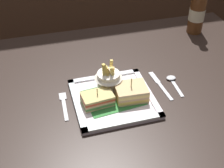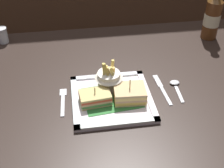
{
  "view_description": "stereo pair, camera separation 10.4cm",
  "coord_description": "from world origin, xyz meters",
  "px_view_note": "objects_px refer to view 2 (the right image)",
  "views": [
    {
      "loc": [
        -0.23,
        -0.83,
        1.42
      ],
      "look_at": [
        -0.01,
        -0.04,
        0.78
      ],
      "focal_mm": 48.67,
      "sensor_mm": 36.0,
      "label": 1
    },
    {
      "loc": [
        -0.13,
        -0.85,
        1.42
      ],
      "look_at": [
        -0.01,
        -0.04,
        0.78
      ],
      "focal_mm": 48.67,
      "sensor_mm": 36.0,
      "label": 2
    }
  ],
  "objects_px": {
    "spoon": "(176,85)",
    "pepper_shaker": "(3,36)",
    "sandwich_half_left": "(95,98)",
    "sandwich_half_right": "(130,94)",
    "fork": "(63,100)",
    "square_plate": "(112,99)",
    "dining_table": "(112,107)",
    "knife": "(162,88)",
    "beer_bottle": "(213,16)",
    "fries_cup": "(109,78)"
  },
  "relations": [
    {
      "from": "sandwich_half_left",
      "to": "knife",
      "type": "bearing_deg",
      "value": 12.19
    },
    {
      "from": "sandwich_half_left",
      "to": "fries_cup",
      "type": "relative_size",
      "value": 0.95
    },
    {
      "from": "sandwich_half_right",
      "to": "spoon",
      "type": "bearing_deg",
      "value": 17.12
    },
    {
      "from": "fries_cup",
      "to": "spoon",
      "type": "distance_m",
      "value": 0.25
    },
    {
      "from": "beer_bottle",
      "to": "spoon",
      "type": "distance_m",
      "value": 0.43
    },
    {
      "from": "square_plate",
      "to": "fork",
      "type": "height_order",
      "value": "square_plate"
    },
    {
      "from": "knife",
      "to": "spoon",
      "type": "bearing_deg",
      "value": 3.42
    },
    {
      "from": "sandwich_half_left",
      "to": "sandwich_half_right",
      "type": "height_order",
      "value": "sandwich_half_right"
    },
    {
      "from": "sandwich_half_right",
      "to": "sandwich_half_left",
      "type": "bearing_deg",
      "value": 180.0
    },
    {
      "from": "sandwich_half_right",
      "to": "knife",
      "type": "distance_m",
      "value": 0.14
    },
    {
      "from": "fries_cup",
      "to": "sandwich_half_left",
      "type": "bearing_deg",
      "value": -130.54
    },
    {
      "from": "sandwich_half_right",
      "to": "fries_cup",
      "type": "distance_m",
      "value": 0.09
    },
    {
      "from": "sandwich_half_right",
      "to": "fries_cup",
      "type": "height_order",
      "value": "fries_cup"
    },
    {
      "from": "dining_table",
      "to": "spoon",
      "type": "height_order",
      "value": "spoon"
    },
    {
      "from": "beer_bottle",
      "to": "spoon",
      "type": "relative_size",
      "value": 2.3
    },
    {
      "from": "square_plate",
      "to": "fries_cup",
      "type": "xyz_separation_m",
      "value": [
        -0.0,
        0.05,
        0.05
      ]
    },
    {
      "from": "sandwich_half_right",
      "to": "fork",
      "type": "height_order",
      "value": "sandwich_half_right"
    },
    {
      "from": "fries_cup",
      "to": "knife",
      "type": "xyz_separation_m",
      "value": [
        0.19,
        -0.01,
        -0.06
      ]
    },
    {
      "from": "dining_table",
      "to": "spoon",
      "type": "distance_m",
      "value": 0.25
    },
    {
      "from": "sandwich_half_right",
      "to": "beer_bottle",
      "type": "relative_size",
      "value": 0.39
    },
    {
      "from": "dining_table",
      "to": "sandwich_half_right",
      "type": "height_order",
      "value": "sandwich_half_right"
    },
    {
      "from": "spoon",
      "to": "pepper_shaker",
      "type": "height_order",
      "value": "pepper_shaker"
    },
    {
      "from": "knife",
      "to": "pepper_shaker",
      "type": "bearing_deg",
      "value": 144.94
    },
    {
      "from": "dining_table",
      "to": "pepper_shaker",
      "type": "xyz_separation_m",
      "value": [
        -0.43,
        0.38,
        0.13
      ]
    },
    {
      "from": "fork",
      "to": "pepper_shaker",
      "type": "height_order",
      "value": "pepper_shaker"
    },
    {
      "from": "sandwich_half_left",
      "to": "spoon",
      "type": "xyz_separation_m",
      "value": [
        0.3,
        0.06,
        -0.02
      ]
    },
    {
      "from": "fries_cup",
      "to": "spoon",
      "type": "bearing_deg",
      "value": -1.89
    },
    {
      "from": "fork",
      "to": "pepper_shaker",
      "type": "xyz_separation_m",
      "value": [
        -0.25,
        0.44,
        0.03
      ]
    },
    {
      "from": "dining_table",
      "to": "knife",
      "type": "xyz_separation_m",
      "value": [
        0.17,
        -0.04,
        0.1
      ]
    },
    {
      "from": "square_plate",
      "to": "beer_bottle",
      "type": "height_order",
      "value": "beer_bottle"
    },
    {
      "from": "fries_cup",
      "to": "beer_bottle",
      "type": "bearing_deg",
      "value": 32.68
    },
    {
      "from": "fries_cup",
      "to": "knife",
      "type": "bearing_deg",
      "value": -3.37
    },
    {
      "from": "dining_table",
      "to": "sandwich_half_left",
      "type": "xyz_separation_m",
      "value": [
        -0.07,
        -0.09,
        0.13
      ]
    },
    {
      "from": "dining_table",
      "to": "fries_cup",
      "type": "xyz_separation_m",
      "value": [
        -0.02,
        -0.03,
        0.16
      ]
    },
    {
      "from": "knife",
      "to": "pepper_shaker",
      "type": "height_order",
      "value": "pepper_shaker"
    },
    {
      "from": "dining_table",
      "to": "sandwich_half_left",
      "type": "distance_m",
      "value": 0.17
    },
    {
      "from": "sandwich_half_left",
      "to": "pepper_shaker",
      "type": "xyz_separation_m",
      "value": [
        -0.36,
        0.47,
        0.0
      ]
    },
    {
      "from": "knife",
      "to": "pepper_shaker",
      "type": "distance_m",
      "value": 0.73
    },
    {
      "from": "dining_table",
      "to": "fries_cup",
      "type": "distance_m",
      "value": 0.16
    },
    {
      "from": "beer_bottle",
      "to": "fries_cup",
      "type": "bearing_deg",
      "value": -147.32
    },
    {
      "from": "square_plate",
      "to": "sandwich_half_left",
      "type": "relative_size",
      "value": 2.51
    },
    {
      "from": "fries_cup",
      "to": "beer_bottle",
      "type": "height_order",
      "value": "beer_bottle"
    },
    {
      "from": "pepper_shaker",
      "to": "spoon",
      "type": "bearing_deg",
      "value": -32.63
    },
    {
      "from": "sandwich_half_left",
      "to": "knife",
      "type": "distance_m",
      "value": 0.25
    },
    {
      "from": "fries_cup",
      "to": "fork",
      "type": "distance_m",
      "value": 0.17
    },
    {
      "from": "square_plate",
      "to": "fries_cup",
      "type": "relative_size",
      "value": 2.38
    },
    {
      "from": "dining_table",
      "to": "knife",
      "type": "distance_m",
      "value": 0.2
    },
    {
      "from": "square_plate",
      "to": "sandwich_half_right",
      "type": "bearing_deg",
      "value": -14.28
    },
    {
      "from": "pepper_shaker",
      "to": "sandwich_half_left",
      "type": "bearing_deg",
      "value": -53.01
    },
    {
      "from": "sandwich_half_right",
      "to": "pepper_shaker",
      "type": "xyz_separation_m",
      "value": [
        -0.47,
        0.47,
        -0.0
      ]
    }
  ]
}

